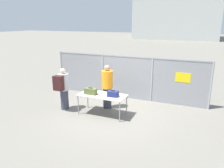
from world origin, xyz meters
TOP-DOWN VIEW (x-y plane):
  - ground_plane at (0.00, 0.00)m, footprint 120.00×120.00m
  - fence_section at (0.02, 2.01)m, footprint 7.08×0.07m
  - inspection_table at (-0.19, -0.10)m, footprint 1.79×0.85m
  - suitcase_olive at (-0.63, -0.19)m, footprint 0.47×0.21m
  - suitcase_navy at (0.24, -0.10)m, footprint 0.38×0.28m
  - traveler_hooded at (-1.82, -0.27)m, footprint 0.41×0.64m
  - security_worker_near at (-0.29, 0.57)m, footprint 0.44×0.44m
  - utility_trailer at (1.09, 3.92)m, footprint 4.21×2.07m
  - distant_hangar at (-2.68, 41.92)m, footprint 15.80×13.78m

SIDE VIEW (x-z plane):
  - ground_plane at x=0.00m, z-range 0.00..0.00m
  - utility_trailer at x=1.09m, z-range 0.06..0.76m
  - inspection_table at x=-0.19m, z-range 0.33..1.11m
  - suitcase_navy at x=0.24m, z-range 0.76..0.99m
  - suitcase_olive at x=-0.63m, z-range 0.76..1.01m
  - security_worker_near at x=-0.29m, z-range 0.03..1.80m
  - traveler_hooded at x=-1.82m, z-range 0.08..1.75m
  - fence_section at x=0.02m, z-range 0.05..2.00m
  - distant_hangar at x=-2.68m, z-range 0.00..7.19m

